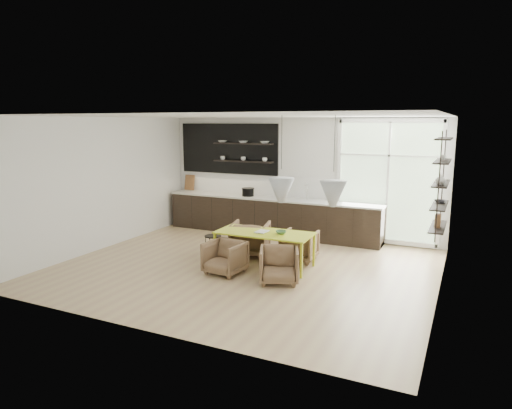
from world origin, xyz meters
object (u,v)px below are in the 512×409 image
(armchair_back_left, at_px, (250,238))
(wire_stool, at_px, (213,243))
(dining_table, at_px, (264,235))
(armchair_back_right, at_px, (299,245))
(armchair_front_left, at_px, (225,257))
(armchair_front_right, at_px, (279,265))

(armchair_back_left, distance_m, wire_stool, 0.80)
(dining_table, xyz_separation_m, armchair_back_left, (-0.60, 0.59, -0.28))
(armchair_back_right, bearing_deg, armchair_front_left, 53.60)
(dining_table, height_order, armchair_front_right, dining_table)
(armchair_front_right, bearing_deg, dining_table, 107.46)
(dining_table, distance_m, wire_stool, 1.27)
(dining_table, xyz_separation_m, armchair_back_right, (0.49, 0.66, -0.33))
(armchair_back_right, bearing_deg, armchair_front_right, 93.94)
(armchair_back_right, height_order, armchair_front_right, armchair_front_right)
(dining_table, height_order, armchair_front_left, dining_table)
(armchair_back_left, bearing_deg, wire_stool, 24.98)
(dining_table, relative_size, armchair_back_left, 2.41)
(dining_table, relative_size, armchair_front_right, 2.73)
(dining_table, distance_m, armchair_front_right, 1.01)
(armchair_front_left, relative_size, wire_stool, 1.46)
(armchair_back_right, bearing_deg, dining_table, 52.13)
(armchair_front_left, bearing_deg, armchair_front_right, 5.26)
(armchair_back_left, distance_m, armchair_front_right, 1.79)
(armchair_back_left, xyz_separation_m, armchair_front_left, (0.11, -1.31, -0.05))
(armchair_front_left, bearing_deg, dining_table, 62.15)
(armchair_back_left, xyz_separation_m, armchair_front_right, (1.21, -1.32, -0.04))
(dining_table, bearing_deg, wire_stool, 174.83)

